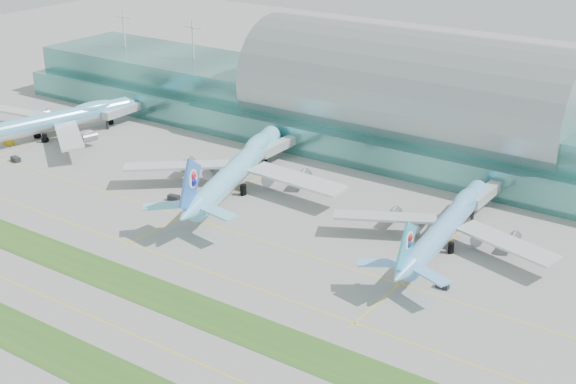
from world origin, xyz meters
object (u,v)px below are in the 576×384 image
Objects in this scene: airliner_c at (447,224)px; airliner_b at (238,167)px; terminal at (407,112)px; airliner_a at (51,120)px.

airliner_b is at bearing 174.20° from airliner_c.
terminal reaches higher than airliner_b.
airliner_b reaches higher than airliner_a.
airliner_a is at bearing 174.29° from airliner_c.
airliner_a is 88.54m from airliner_b.
airliner_b is at bearing -113.67° from terminal.
airliner_a reaches higher than airliner_c.
terminal is at bearing 119.48° from airliner_c.
terminal is 4.15× the size of airliner_b.
terminal reaches higher than airliner_a.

